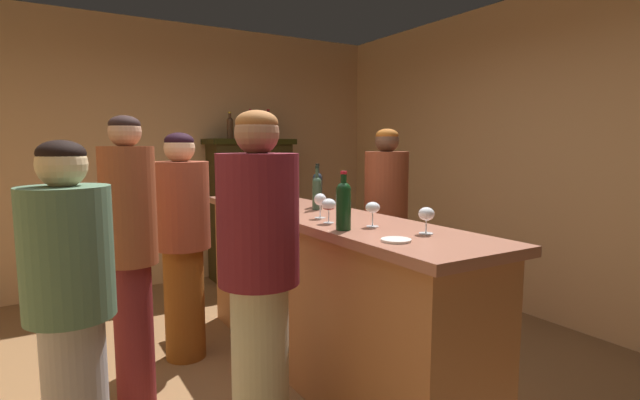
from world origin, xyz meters
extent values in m
cube|color=tan|center=(0.00, 2.91, 1.40)|extent=(5.31, 0.12, 2.81)
cube|color=tan|center=(2.66, 0.00, 1.40)|extent=(0.12, 5.82, 2.81)
cube|color=#9F6238|center=(0.46, 0.23, 0.51)|extent=(0.56, 2.61, 1.02)
cube|color=#9B5D47|center=(0.46, 0.23, 1.04)|extent=(0.63, 2.72, 0.05)
cube|color=black|center=(0.95, 2.60, 0.79)|extent=(0.89, 0.39, 1.58)
cube|color=black|center=(0.95, 2.60, 1.55)|extent=(0.97, 0.45, 0.06)
cylinder|color=#413318|center=(0.32, 1.32, 1.16)|extent=(0.07, 0.07, 0.18)
sphere|color=#413318|center=(0.32, 1.32, 1.25)|extent=(0.07, 0.07, 0.07)
cylinder|color=#413318|center=(0.32, 1.32, 1.30)|extent=(0.02, 0.02, 0.10)
cylinder|color=red|center=(0.32, 1.32, 1.36)|extent=(0.03, 0.03, 0.02)
cylinder|color=black|center=(0.36, 0.60, 1.17)|extent=(0.06, 0.06, 0.21)
sphere|color=black|center=(0.36, 0.60, 1.27)|extent=(0.06, 0.06, 0.06)
cylinder|color=black|center=(0.36, 0.60, 1.31)|extent=(0.02, 0.02, 0.08)
cylinder|color=gold|center=(0.36, 0.60, 1.36)|extent=(0.02, 0.02, 0.02)
cylinder|color=#123717|center=(0.25, -0.34, 1.17)|extent=(0.08, 0.08, 0.21)
sphere|color=#123717|center=(0.25, -0.34, 1.28)|extent=(0.08, 0.08, 0.08)
cylinder|color=#123717|center=(0.25, -0.34, 1.32)|extent=(0.03, 0.03, 0.08)
cylinder|color=#B51B26|center=(0.25, -0.34, 1.37)|extent=(0.03, 0.03, 0.02)
cylinder|color=#2F4833|center=(0.53, 0.41, 1.16)|extent=(0.06, 0.06, 0.19)
sphere|color=#2F4833|center=(0.53, 0.41, 1.26)|extent=(0.06, 0.06, 0.06)
cylinder|color=#2F4833|center=(0.53, 0.41, 1.31)|extent=(0.02, 0.02, 0.09)
cylinder|color=black|center=(0.53, 0.41, 1.36)|extent=(0.02, 0.02, 0.02)
cylinder|color=#1A2633|center=(0.61, 0.54, 1.17)|extent=(0.07, 0.07, 0.21)
sphere|color=#1A2633|center=(0.61, 0.54, 1.28)|extent=(0.07, 0.07, 0.07)
cylinder|color=#1A2633|center=(0.61, 0.54, 1.32)|extent=(0.03, 0.03, 0.08)
cylinder|color=black|center=(0.61, 0.54, 1.37)|extent=(0.03, 0.03, 0.02)
cylinder|color=white|center=(0.30, -0.12, 1.07)|extent=(0.06, 0.06, 0.00)
cylinder|color=white|center=(0.30, -0.12, 1.11)|extent=(0.01, 0.01, 0.07)
ellipsoid|color=white|center=(0.30, -0.12, 1.17)|extent=(0.08, 0.08, 0.07)
ellipsoid|color=maroon|center=(0.30, -0.12, 1.16)|extent=(0.07, 0.07, 0.03)
cylinder|color=white|center=(0.55, -0.64, 1.07)|extent=(0.07, 0.07, 0.00)
cylinder|color=white|center=(0.55, -0.64, 1.10)|extent=(0.01, 0.01, 0.06)
ellipsoid|color=white|center=(0.55, -0.64, 1.17)|extent=(0.08, 0.08, 0.07)
cylinder|color=white|center=(0.44, -0.34, 1.07)|extent=(0.07, 0.07, 0.00)
cylinder|color=white|center=(0.44, -0.34, 1.11)|extent=(0.01, 0.01, 0.07)
ellipsoid|color=white|center=(0.44, -0.34, 1.17)|extent=(0.08, 0.08, 0.06)
cylinder|color=white|center=(0.35, 0.07, 1.07)|extent=(0.07, 0.07, 0.00)
cylinder|color=white|center=(0.35, 0.07, 1.11)|extent=(0.01, 0.01, 0.07)
ellipsoid|color=white|center=(0.35, 0.07, 1.18)|extent=(0.08, 0.08, 0.07)
cylinder|color=#335061|center=(0.53, 1.30, 1.18)|extent=(0.13, 0.13, 0.22)
cylinder|color=#38602D|center=(0.58, 1.31, 1.30)|extent=(0.01, 0.01, 0.20)
sphere|color=yellow|center=(0.58, 1.31, 1.40)|extent=(0.06, 0.06, 0.06)
cylinder|color=#38602D|center=(0.54, 1.36, 1.32)|extent=(0.01, 0.01, 0.24)
sphere|color=#C53B32|center=(0.54, 1.36, 1.44)|extent=(0.06, 0.06, 0.06)
cylinder|color=#38602D|center=(0.50, 1.33, 1.30)|extent=(0.01, 0.01, 0.21)
sphere|color=#CD5A7F|center=(0.50, 1.33, 1.41)|extent=(0.06, 0.06, 0.06)
cylinder|color=#38602D|center=(0.48, 1.27, 1.30)|extent=(0.01, 0.01, 0.20)
sphere|color=orange|center=(0.48, 1.27, 1.40)|extent=(0.09, 0.09, 0.09)
cylinder|color=#38602D|center=(0.55, 1.26, 1.28)|extent=(0.01, 0.01, 0.17)
sphere|color=gold|center=(0.55, 1.26, 1.37)|extent=(0.05, 0.05, 0.05)
cylinder|color=white|center=(0.29, -0.71, 1.07)|extent=(0.14, 0.14, 0.01)
cylinder|color=#4B2F1C|center=(0.73, 2.60, 1.67)|extent=(0.07, 0.07, 0.20)
sphere|color=#4B2F1C|center=(0.73, 2.60, 1.77)|extent=(0.07, 0.07, 0.07)
cylinder|color=#4B2F1C|center=(0.73, 2.60, 1.81)|extent=(0.03, 0.03, 0.08)
cylinder|color=gold|center=(0.73, 2.60, 1.86)|extent=(0.03, 0.03, 0.02)
cylinder|color=#123A18|center=(0.96, 2.60, 1.69)|extent=(0.06, 0.06, 0.23)
sphere|color=#123A18|center=(0.96, 2.60, 1.80)|extent=(0.06, 0.06, 0.06)
cylinder|color=#123A18|center=(0.96, 2.60, 1.85)|extent=(0.02, 0.02, 0.09)
cylinder|color=#B0222A|center=(0.96, 2.60, 1.90)|extent=(0.02, 0.02, 0.02)
cylinder|color=#3F2C1F|center=(1.18, 2.60, 1.69)|extent=(0.08, 0.08, 0.24)
sphere|color=#3F2C1F|center=(1.18, 2.60, 1.81)|extent=(0.08, 0.08, 0.08)
cylinder|color=#3F2C1F|center=(1.18, 2.60, 1.85)|extent=(0.03, 0.03, 0.08)
cylinder|color=#AF2127|center=(1.18, 2.60, 1.90)|extent=(0.03, 0.03, 0.02)
cylinder|color=#B7B08F|center=(-0.23, -0.34, 0.43)|extent=(0.28, 0.28, 0.86)
cylinder|color=maroon|center=(-0.23, -0.34, 1.16)|extent=(0.39, 0.39, 0.62)
sphere|color=#9C6A4B|center=(-0.23, -0.34, 1.57)|extent=(0.21, 0.21, 0.21)
ellipsoid|color=#985A2B|center=(-0.23, -0.34, 1.61)|extent=(0.20, 0.20, 0.11)
cylinder|color=maroon|center=(-0.68, 0.43, 0.42)|extent=(0.22, 0.22, 0.84)
cylinder|color=brown|center=(-0.68, 0.43, 1.17)|extent=(0.30, 0.30, 0.66)
sphere|color=tan|center=(-0.68, 0.43, 1.58)|extent=(0.18, 0.18, 0.18)
ellipsoid|color=black|center=(-0.68, 0.43, 1.62)|extent=(0.17, 0.17, 0.10)
cylinder|color=brown|center=(-0.27, 0.90, 0.40)|extent=(0.28, 0.28, 0.79)
cylinder|color=brown|center=(-0.27, 0.90, 1.10)|extent=(0.38, 0.38, 0.60)
sphere|color=#DEAB83|center=(-0.27, 0.90, 1.49)|extent=(0.21, 0.21, 0.21)
ellipsoid|color=black|center=(-0.27, 0.90, 1.54)|extent=(0.20, 0.20, 0.11)
cylinder|color=#989293|center=(-1.02, -0.09, 0.38)|extent=(0.27, 0.27, 0.76)
cylinder|color=#49674C|center=(-1.02, -0.09, 1.05)|extent=(0.38, 0.38, 0.58)
sphere|color=#D8B581|center=(-1.02, -0.09, 1.43)|extent=(0.21, 0.21, 0.21)
ellipsoid|color=black|center=(-1.02, -0.09, 1.47)|extent=(0.20, 0.20, 0.11)
cylinder|color=navy|center=(1.18, 0.46, 0.41)|extent=(0.24, 0.24, 0.82)
cylinder|color=brown|center=(1.18, 0.46, 1.14)|extent=(0.33, 0.33, 0.64)
sphere|color=brown|center=(1.18, 0.46, 1.54)|extent=(0.18, 0.18, 0.18)
ellipsoid|color=#A4571B|center=(1.18, 0.46, 1.58)|extent=(0.17, 0.17, 0.10)
camera|label=1|loc=(-1.11, -2.37, 1.51)|focal=26.59mm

